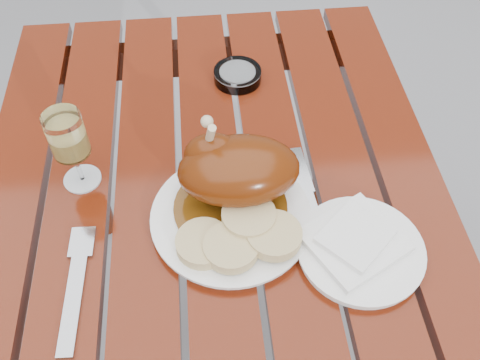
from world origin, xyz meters
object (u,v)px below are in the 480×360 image
at_px(wine_glass, 72,150).
at_px(ashtray, 238,75).
at_px(table, 223,327).
at_px(dinner_plate, 231,218).
at_px(side_plate, 360,250).

relative_size(wine_glass, ashtray, 1.57).
distance_m(table, wine_glass, 0.52).
xyz_separation_m(table, wine_glass, (-0.23, 0.13, 0.45)).
distance_m(dinner_plate, ashtray, 0.35).
relative_size(dinner_plate, ashtray, 2.71).
height_order(dinner_plate, ashtray, ashtray).
bearing_deg(table, ashtray, 79.46).
height_order(side_plate, ashtray, ashtray).
distance_m(dinner_plate, side_plate, 0.21).
bearing_deg(dinner_plate, side_plate, -22.55).
bearing_deg(dinner_plate, ashtray, 82.95).
distance_m(table, ashtray, 0.54).
bearing_deg(table, dinner_plate, 33.28).
height_order(wine_glass, side_plate, wine_glass).
distance_m(wine_glass, ashtray, 0.38).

